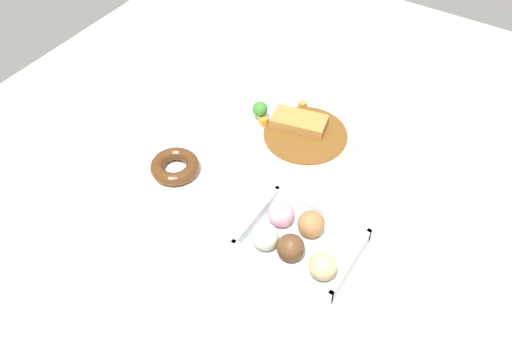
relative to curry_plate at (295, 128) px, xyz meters
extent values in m
plane|color=#B2A893|center=(0.09, -0.11, -0.01)|extent=(1.60, 1.60, 0.00)
cylinder|color=white|center=(0.00, 0.00, -0.01)|extent=(0.29, 0.29, 0.02)
cylinder|color=brown|center=(0.03, -0.01, 0.01)|extent=(0.19, 0.19, 0.01)
cube|color=#A87538|center=(0.01, 0.00, 0.02)|extent=(0.13, 0.09, 0.02)
cylinder|color=white|center=(-0.04, 0.03, 0.01)|extent=(0.07, 0.07, 0.00)
ellipsoid|color=yellow|center=(-0.04, 0.03, 0.02)|extent=(0.03, 0.03, 0.02)
cylinder|color=#8CB766|center=(-0.08, -0.02, 0.01)|extent=(0.01, 0.01, 0.02)
sphere|color=#387A2D|center=(-0.08, -0.02, 0.03)|extent=(0.04, 0.04, 0.04)
cube|color=orange|center=(-0.02, 0.07, 0.01)|extent=(0.02, 0.02, 0.02)
cube|color=orange|center=(-0.06, -0.03, 0.01)|extent=(0.02, 0.02, 0.02)
cube|color=orange|center=(-0.06, -0.03, 0.01)|extent=(0.02, 0.02, 0.02)
cube|color=silver|center=(0.17, -0.27, -0.01)|extent=(0.20, 0.16, 0.01)
cube|color=silver|center=(0.07, -0.27, 0.01)|extent=(0.01, 0.16, 0.03)
cube|color=silver|center=(0.27, -0.27, 0.01)|extent=(0.01, 0.16, 0.03)
cube|color=silver|center=(0.17, -0.35, 0.01)|extent=(0.20, 0.01, 0.03)
cube|color=silver|center=(0.17, -0.20, 0.01)|extent=(0.20, 0.01, 0.03)
sphere|color=#EFE5C6|center=(0.11, -0.31, 0.02)|extent=(0.05, 0.05, 0.05)
sphere|color=brown|center=(0.16, -0.31, 0.02)|extent=(0.05, 0.05, 0.05)
sphere|color=#DBB77A|center=(0.23, -0.31, 0.02)|extent=(0.05, 0.05, 0.05)
sphere|color=pink|center=(0.11, -0.25, 0.02)|extent=(0.05, 0.05, 0.05)
sphere|color=#9E6B3D|center=(0.17, -0.24, 0.02)|extent=(0.05, 0.05, 0.05)
cube|color=white|center=(-0.15, -0.24, -0.01)|extent=(0.15, 0.15, 0.00)
torus|color=#4C2B14|center=(-0.15, -0.24, 0.00)|extent=(0.10, 0.10, 0.03)
camera|label=1|loc=(0.42, -0.83, 0.83)|focal=38.62mm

